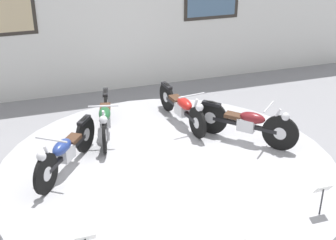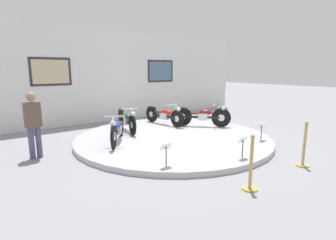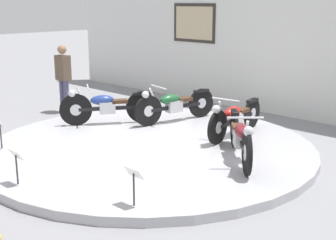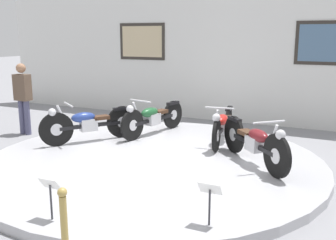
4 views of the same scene
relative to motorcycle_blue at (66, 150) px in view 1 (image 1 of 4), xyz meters
name	(u,v)px [view 1 (image 1 of 4)]	position (x,y,z in m)	size (l,w,h in m)	color
ground_plane	(168,173)	(1.65, -0.40, -0.53)	(60.00, 60.00, 0.00)	gray
display_platform	(168,170)	(1.65, -0.40, -0.46)	(5.80, 5.80, 0.14)	#ADADB2
back_wall	(113,12)	(1.65, 3.70, 1.33)	(14.00, 0.22, 3.71)	silver
motorcycle_blue	(66,150)	(0.00, 0.00, 0.00)	(1.20, 1.67, 0.80)	black
motorcycle_green	(105,117)	(0.87, 1.07, -0.01)	(0.60, 1.94, 0.79)	black
motorcycle_red	(182,107)	(2.42, 1.07, -0.02)	(0.54, 1.95, 0.78)	black
motorcycle_maroon	(247,122)	(3.29, 0.00, 0.00)	(1.42, 1.50, 0.81)	black
info_placard_front_right	(323,193)	(3.33, -2.31, -0.02)	(0.26, 0.11, 0.51)	#333338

